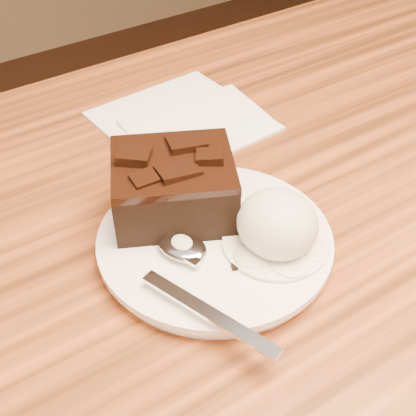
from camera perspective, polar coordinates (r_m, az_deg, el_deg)
plate at (r=0.51m, az=0.64°, el=-3.36°), size 0.20×0.20×0.02m
brownie at (r=0.51m, az=-3.25°, el=1.79°), size 0.13×0.12×0.05m
ice_cream_scoop at (r=0.48m, az=6.53°, el=-1.48°), size 0.06×0.07×0.05m
melt_puddle at (r=0.50m, az=6.35°, el=-3.29°), size 0.09×0.09×0.00m
spoon at (r=0.48m, az=-2.45°, el=-3.75°), size 0.08×0.18×0.01m
napkin at (r=0.67m, az=-2.47°, el=8.31°), size 0.17×0.17×0.01m
crumb_a at (r=0.50m, az=5.16°, el=-2.87°), size 0.01×0.01×0.00m
crumb_b at (r=0.52m, az=2.38°, el=-0.50°), size 0.01×0.01×0.00m
crumb_c at (r=0.47m, az=2.49°, el=-5.55°), size 0.01×0.01×0.00m
crumb_d at (r=0.50m, az=1.06°, el=-2.60°), size 0.01×0.01×0.00m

